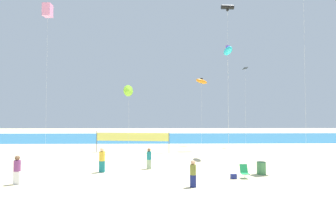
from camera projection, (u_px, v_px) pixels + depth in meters
name	position (u px, v px, depth m)	size (l,w,h in m)	color
ground_plane	(141.00, 183.00, 16.21)	(120.00, 120.00, 0.00)	beige
ocean_band	(156.00, 137.00, 47.33)	(120.00, 20.00, 0.01)	#1E6B99
beachgoer_teal_shirt	(149.00, 158.00, 20.43)	(0.37, 0.37, 1.62)	#99B28C
beachgoer_mustard_shirt	(102.00, 159.00, 19.28)	(0.42, 0.42, 1.83)	#19727A
beachgoer_olive_shirt	(193.00, 173.00, 15.38)	(0.36, 0.36, 1.58)	navy
beachgoer_plum_shirt	(17.00, 169.00, 15.99)	(0.40, 0.40, 1.75)	white
folding_beach_chair	(244.00, 171.00, 17.58)	(0.52, 0.65, 0.89)	#1E8C4C
trash_barrel	(261.00, 168.00, 18.65)	(0.64, 0.64, 0.87)	#3F7F4C
volleyball_net	(132.00, 138.00, 29.07)	(8.19, 0.98, 2.40)	#4C4C51
beach_handbag	(234.00, 176.00, 17.30)	(0.40, 0.20, 0.32)	navy
kite_black_tube	(227.00, 8.00, 33.50)	(1.63, 0.64, 18.21)	silver
kite_cyan_inflatable	(228.00, 51.00, 26.75)	(0.79, 2.09, 11.27)	silver
kite_black_diamond	(245.00, 69.00, 35.04)	(0.96, 0.96, 10.61)	silver
kite_lime_delta	(129.00, 91.00, 28.81)	(1.11, 0.99, 7.45)	silver
kite_orange_inflatable	(201.00, 81.00, 35.93)	(1.83, 1.02, 9.21)	silver
kite_pink_box	(48.00, 10.00, 29.45)	(0.92, 0.92, 16.65)	silver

